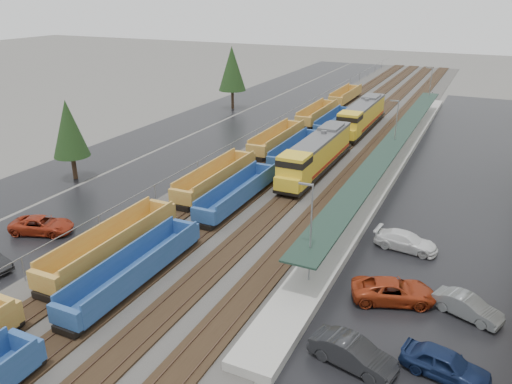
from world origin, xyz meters
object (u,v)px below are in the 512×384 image
locomotive_lead (316,155)px  well_string_blue (195,226)px  well_string_yellow (216,179)px  locomotive_trail (362,116)px  parked_car_east_e (467,307)px  parked_car_east_c (406,241)px  parked_car_east_b (393,291)px  parked_car_west_c (42,225)px  parked_car_east_a (353,353)px  parked_car_east_d (445,364)px

locomotive_lead → well_string_blue: bearing=-101.5°
well_string_yellow → locomotive_trail: bearing=75.1°
locomotive_lead → parked_car_east_e: locomotive_lead is taller
well_string_blue → parked_car_east_c: 17.63m
parked_car_east_b → parked_car_west_c: bearing=75.0°
well_string_blue → parked_car_east_a: (16.41, -9.76, -0.28)m
parked_car_east_a → parked_car_east_b: 7.46m
well_string_blue → parked_car_west_c: bearing=-158.4°
well_string_blue → locomotive_lead: bearing=78.5°
parked_car_east_a → parked_car_west_c: bearing=93.5°
well_string_blue → parked_car_west_c: well_string_blue is taller
locomotive_trail → parked_car_west_c: bearing=-109.9°
well_string_yellow → parked_car_east_e: size_ratio=26.01×
parked_car_east_a → parked_car_east_c: (0.31, 15.31, -0.09)m
locomotive_trail → locomotive_lead: bearing=-90.0°
parked_car_east_d → parked_car_east_e: (0.71, 6.39, -0.09)m
well_string_yellow → parked_car_west_c: bearing=-118.6°
well_string_yellow → parked_car_west_c: well_string_yellow is taller
well_string_yellow → parked_car_east_b: bearing=-31.7°
locomotive_trail → well_string_yellow: locomotive_trail is taller
locomotive_trail → parked_car_east_b: (13.23, -43.09, -1.57)m
parked_car_west_c → parked_car_east_e: 34.62m
well_string_yellow → parked_car_east_e: well_string_yellow is taller
well_string_blue → parked_car_west_c: size_ratio=17.64×
well_string_yellow → parked_car_west_c: (-8.58, -15.75, -0.42)m
parked_car_east_a → parked_car_east_b: parked_car_east_a is taller
parked_car_west_c → locomotive_trail: bearing=-39.1°
well_string_yellow → well_string_blue: 11.48m
locomotive_trail → well_string_blue: (-4.00, -40.74, -1.25)m
locomotive_trail → well_string_yellow: size_ratio=0.17×
locomotive_lead → parked_car_east_c: 19.13m
well_string_blue → parked_car_east_b: bearing=-7.7°
locomotive_lead → well_string_blue: (-4.00, -19.74, -1.25)m
parked_car_east_d → parked_car_east_e: parked_car_east_d is taller
parked_car_east_a → locomotive_trail: bearing=26.7°
locomotive_trail → parked_car_east_a: size_ratio=3.89×
parked_car_east_a → parked_car_east_d: size_ratio=1.05×
parked_car_east_a → parked_car_east_c: parked_car_east_a is taller
parked_car_west_c → parked_car_east_c: size_ratio=1.06×
parked_car_east_b → parked_car_east_d: size_ratio=1.18×
parked_car_east_d → locomotive_trail: bearing=30.2°
well_string_blue → parked_car_east_b: (17.23, -2.34, -0.32)m
parked_car_east_c → parked_car_east_e: bearing=-140.3°
parked_car_east_d → locomotive_lead: bearing=42.3°
parked_car_west_c → well_string_blue: bearing=-87.5°
well_string_yellow → parked_car_east_a: (20.41, -20.52, -0.34)m
parked_car_east_a → parked_car_east_b: bearing=6.5°
well_string_blue → parked_car_east_d: (21.21, -8.45, -0.29)m
well_string_yellow → parked_car_east_c: bearing=-14.1°
locomotive_trail → parked_car_east_a: (12.41, -50.50, -1.53)m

